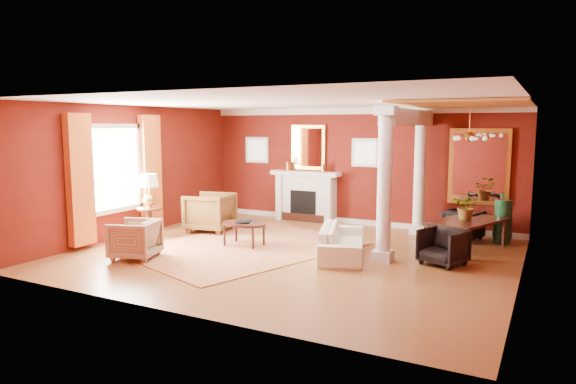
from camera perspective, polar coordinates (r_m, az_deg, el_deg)
The scene contains 27 objects.
ground at distance 9.96m, azimuth 0.50°, elevation -6.91°, with size 8.00×8.00×0.00m, color brown.
room_shell at distance 9.66m, azimuth 0.51°, elevation 4.77°, with size 8.04×7.04×2.92m.
fireplace at distance 13.33m, azimuth 1.98°, elevation -0.44°, with size 1.85×0.42×1.29m.
overmantel_mirror at distance 13.34m, azimuth 2.26°, elevation 4.98°, with size 0.95×0.07×1.15m.
flank_window_left at distance 14.08m, azimuth -3.46°, elevation 4.69°, with size 0.70×0.07×0.70m.
flank_window_right at distance 12.77m, azimuth 8.60°, elevation 4.34°, with size 0.70×0.07×0.70m.
left_window at distance 11.55m, azimuth -18.41°, elevation 1.86°, with size 0.21×2.55×2.60m.
column_front at distance 9.35m, azimuth 10.68°, elevation 0.92°, with size 0.36×0.36×2.80m.
column_back at distance 11.95m, azimuth 14.44°, elevation 2.20°, with size 0.36×0.36×2.80m.
header_beam at distance 10.84m, azimuth 13.31°, elevation 8.04°, with size 0.30×3.20×0.32m, color silver.
amber_ceiling at distance 10.47m, azimuth 19.33°, elevation 9.22°, with size 2.30×3.40×0.04m, color gold.
dining_mirror at distance 12.18m, azimuth 20.45°, elevation 2.64°, with size 1.30×0.07×1.70m.
chandelier at distance 10.51m, azimuth 19.50°, elevation 5.81°, with size 0.60×0.62×0.75m.
crown_trim at distance 12.84m, azimuth 7.62°, elevation 8.93°, with size 8.00×0.08×0.16m, color silver.
base_trim at distance 13.05m, azimuth 7.41°, elevation -3.27°, with size 8.00×0.08×0.12m, color silver.
rug at distance 10.53m, azimuth -4.90°, elevation -6.10°, with size 3.25×4.34×0.02m, color maroon.
sofa at distance 9.78m, azimuth 6.06°, elevation -4.87°, with size 1.99×0.58×0.78m, color beige.
armchair_leopard at distance 12.13m, azimuth -8.70°, elevation -2.01°, with size 0.97×0.91×1.00m, color black.
armchair_stripe at distance 9.96m, azimuth -16.67°, elevation -4.86°, with size 0.78×0.73×0.80m, color tan.
coffee_table at distance 10.55m, azimuth -4.90°, elevation -3.65°, with size 0.97×0.97×0.49m.
coffee_book at distance 10.50m, azimuth -4.89°, elevation -2.79°, with size 0.17×0.02×0.24m, color black.
side_table at distance 11.70m, azimuth -15.17°, elevation -0.36°, with size 0.56×0.56×1.41m.
dining_table at distance 10.83m, azimuth 19.42°, elevation -3.60°, with size 1.70×0.60×0.95m, color black.
dining_chair_near at distance 9.54m, azimuth 16.87°, elevation -5.66°, with size 0.69×0.65×0.71m, color black.
dining_chair_far at distance 11.72m, azimuth 18.91°, elevation -3.32°, with size 0.71×0.66×0.73m, color black.
green_urn at distance 11.67m, azimuth 22.74°, elevation -3.52°, with size 0.39×0.39×0.94m.
potted_plant at distance 10.70m, azimuth 19.34°, elevation 0.03°, with size 0.50×0.55×0.43m, color #26591E.
Camera 1 is at (4.37, -8.61, 2.46)m, focal length 32.00 mm.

